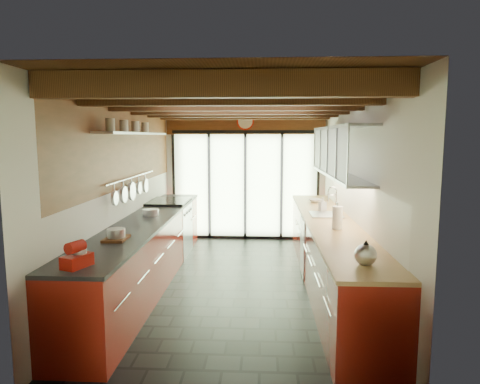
{
  "coord_description": "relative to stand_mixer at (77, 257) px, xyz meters",
  "views": [
    {
      "loc": [
        0.35,
        -5.8,
        2.06
      ],
      "look_at": [
        0.02,
        0.4,
        1.25
      ],
      "focal_mm": 32.0,
      "sensor_mm": 36.0,
      "label": 1
    }
  ],
  "objects": [
    {
      "name": "paper_towel",
      "position": [
        2.54,
        1.67,
        0.05
      ],
      "size": [
        0.16,
        0.16,
        0.34
      ],
      "color": "white",
      "rests_on": "right_counter"
    },
    {
      "name": "ground",
      "position": [
        1.27,
        2.24,
        -1.01
      ],
      "size": [
        5.5,
        5.5,
        0.0
      ],
      "primitive_type": "plane",
      "color": "black",
      "rests_on": "ground"
    },
    {
      "name": "cutting_board",
      "position": [
        -0.0,
        0.99,
        -0.08
      ],
      "size": [
        0.24,
        0.33,
        0.03
      ],
      "primitive_type": "cube",
      "rotation": [
        0.0,
        0.0,
        0.01
      ],
      "color": "brown",
      "rests_on": "left_counter"
    },
    {
      "name": "left_counter",
      "position": [
        -0.01,
        2.24,
        -0.55
      ],
      "size": [
        0.68,
        5.0,
        0.92
      ],
      "color": "maroon",
      "rests_on": "ground"
    },
    {
      "name": "glass_door",
      "position": [
        1.27,
        4.94,
        0.65
      ],
      "size": [
        2.95,
        0.1,
        2.9
      ],
      "color": "#C6EAAD",
      "rests_on": "ground"
    },
    {
      "name": "range_stove",
      "position": [
        -0.01,
        3.69,
        -0.54
      ],
      "size": [
        0.66,
        0.9,
        0.97
      ],
      "color": "silver",
      "rests_on": "ground"
    },
    {
      "name": "upper_cabinets_right",
      "position": [
        2.7,
        2.54,
        0.84
      ],
      "size": [
        0.34,
        3.0,
        3.0
      ],
      "color": "silver",
      "rests_on": "ground"
    },
    {
      "name": "room_shell",
      "position": [
        1.27,
        2.24,
        0.64
      ],
      "size": [
        5.5,
        5.5,
        5.5
      ],
      "color": "silver",
      "rests_on": "ground"
    },
    {
      "name": "soap_bottle",
      "position": [
        2.54,
        2.98,
        0.01
      ],
      "size": [
        0.13,
        0.13,
        0.21
      ],
      "primitive_type": "imported",
      "rotation": [
        0.0,
        0.0,
        0.38
      ],
      "color": "silver",
      "rests_on": "right_counter"
    },
    {
      "name": "kettle",
      "position": [
        2.54,
        0.2,
        0.01
      ],
      "size": [
        0.21,
        0.25,
        0.23
      ],
      "color": "silver",
      "rests_on": "right_counter"
    },
    {
      "name": "sink_assembly",
      "position": [
        2.56,
        2.64,
        -0.05
      ],
      "size": [
        0.45,
        0.52,
        0.43
      ],
      "color": "silver",
      "rests_on": "right_counter"
    },
    {
      "name": "pot_large",
      "position": [
        -0.0,
        1.0,
        -0.03
      ],
      "size": [
        0.24,
        0.24,
        0.13
      ],
      "primitive_type": "cylinder",
      "rotation": [
        0.0,
        0.0,
        0.24
      ],
      "color": "silver",
      "rests_on": "left_counter"
    },
    {
      "name": "left_wall_fixtures",
      "position": [
        -0.2,
        2.43,
        0.83
      ],
      "size": [
        0.28,
        2.6,
        0.96
      ],
      "color": "silver",
      "rests_on": "ground"
    },
    {
      "name": "ceiling_beams",
      "position": [
        1.27,
        2.62,
        1.45
      ],
      "size": [
        3.14,
        5.06,
        4.9
      ],
      "color": "#593316",
      "rests_on": "ground"
    },
    {
      "name": "bowl",
      "position": [
        2.54,
        3.84,
        -0.07
      ],
      "size": [
        0.3,
        0.3,
        0.06
      ],
      "primitive_type": "imported",
      "rotation": [
        0.0,
        0.0,
        0.39
      ],
      "color": "silver",
      "rests_on": "right_counter"
    },
    {
      "name": "pot_small",
      "position": [
        -0.0,
        2.47,
        -0.05
      ],
      "size": [
        0.31,
        0.31,
        0.09
      ],
      "primitive_type": "cylinder",
      "rotation": [
        0.0,
        0.0,
        -0.39
      ],
      "color": "silver",
      "rests_on": "left_counter"
    },
    {
      "name": "stand_mixer",
      "position": [
        0.0,
        0.0,
        0.0
      ],
      "size": [
        0.23,
        0.3,
        0.24
      ],
      "color": "#B6180E",
      "rests_on": "left_counter"
    },
    {
      "name": "right_counter",
      "position": [
        2.54,
        2.24,
        -0.55
      ],
      "size": [
        0.68,
        5.0,
        0.92
      ],
      "color": "maroon",
      "rests_on": "ground"
    }
  ]
}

